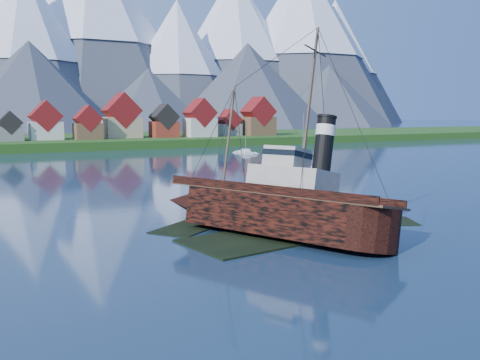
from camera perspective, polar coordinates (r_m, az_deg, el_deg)
name	(u,v)px	position (r m, az deg, el deg)	size (l,w,h in m)	color
ground	(285,231)	(58.36, 4.81, -5.40)	(1400.00, 1400.00, 0.00)	#1A2F4A
shoal	(288,228)	(61.14, 5.11, -5.15)	(31.71, 21.24, 1.14)	black
shore_bank	(46,145)	(220.31, -20.03, 3.48)	(600.00, 80.00, 3.20)	#1E4012
seawall	(63,152)	(182.85, -18.31, 2.87)	(600.00, 2.50, 2.00)	#3F3D38
tugboat_wreck	(268,206)	(56.47, 2.96, -2.82)	(6.70, 28.89, 22.89)	black
sailboat_d	(303,167)	(122.48, 6.69, 1.35)	(4.73, 9.87, 13.06)	silver
sailboat_e	(246,153)	(166.73, 0.60, 2.94)	(4.73, 10.45, 11.76)	silver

